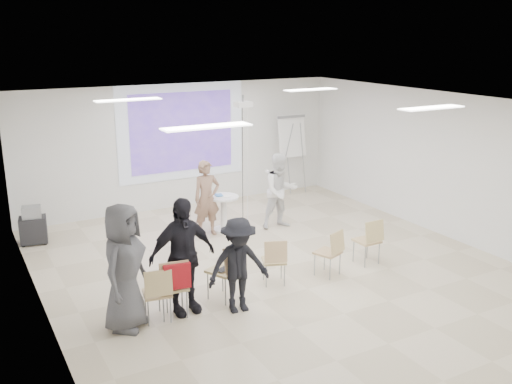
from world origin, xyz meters
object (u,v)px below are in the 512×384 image
chair_left_mid (173,283)px  av_cart (33,226)px  chair_far_left (158,290)px  laptop (223,268)px  audience_mid (238,259)px  player_right (281,187)px  audience_outer (124,260)px  chair_left_inner (228,267)px  chair_right_far (370,238)px  chair_right_inner (331,249)px  audience_left (182,248)px  flipchart_easel (292,137)px  player_left (207,193)px  pedestal_table (224,211)px  chair_center (275,258)px

chair_left_mid → av_cart: chair_left_mid is taller
chair_far_left → laptop: 1.22m
av_cart → audience_mid: bearing=-53.7°
player_right → laptop: bearing=-131.7°
chair_far_left → audience_outer: (-0.45, 0.08, 0.54)m
chair_left_inner → laptop: bearing=85.4°
chair_right_far → av_cart: bearing=140.7°
chair_left_inner → chair_right_inner: size_ratio=1.14×
chair_left_inner → av_cart: size_ratio=1.24×
player_right → av_cart: 5.19m
player_right → audience_left: bearing=-137.4°
chair_left_mid → audience_left: size_ratio=0.45×
chair_left_mid → chair_right_far: 3.90m
player_right → chair_right_inner: player_right is taller
chair_left_inner → chair_right_inner: chair_left_inner is taller
laptop → av_cart: av_cart is taller
chair_far_left → flipchart_easel: (5.42, 4.92, 1.04)m
laptop → av_cart: (-2.31, 4.11, -0.16)m
audience_mid → av_cart: size_ratio=2.18×
player_left → laptop: 3.06m
laptop → chair_left_mid: bearing=-10.4°
pedestal_table → flipchart_easel: flipchart_easel is taller
chair_left_inner → chair_center: (0.94, 0.12, -0.08)m
chair_left_inner → chair_right_inner: (1.99, -0.05, -0.07)m
chair_right_far → audience_outer: bearing=-179.4°
player_left → chair_center: 2.88m
player_right → av_cart: player_right is taller
chair_center → av_cart: chair_center is taller
chair_left_mid → laptop: size_ratio=2.65×
chair_left_inner → audience_left: 0.91m
pedestal_table → chair_far_left: bearing=-129.3°
chair_far_left → av_cart: (-1.12, 4.37, -0.15)m
player_left → audience_left: audience_left is taller
pedestal_table → laptop: bearing=-115.8°
audience_outer → chair_left_mid: bearing=-50.5°
pedestal_table → player_left: player_left is taller
pedestal_table → chair_right_far: 3.35m
chair_left_mid → chair_left_inner: 0.98m
flipchart_easel → laptop: bearing=-129.9°
av_cart → laptop: bearing=-51.1°
pedestal_table → audience_left: audience_left is taller
chair_left_mid → chair_right_inner: size_ratio=1.11×
audience_mid → player_right: bearing=55.6°
audience_left → flipchart_easel: flipchart_easel is taller
player_right → chair_left_inner: size_ratio=1.89×
chair_right_far → flipchart_easel: 4.98m
audience_left → audience_outer: audience_outer is taller
chair_far_left → chair_left_inner: (1.23, 0.17, 0.06)m
player_left → chair_far_left: (-2.19, -3.13, -0.40)m
av_cart → audience_outer: bearing=-71.6°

